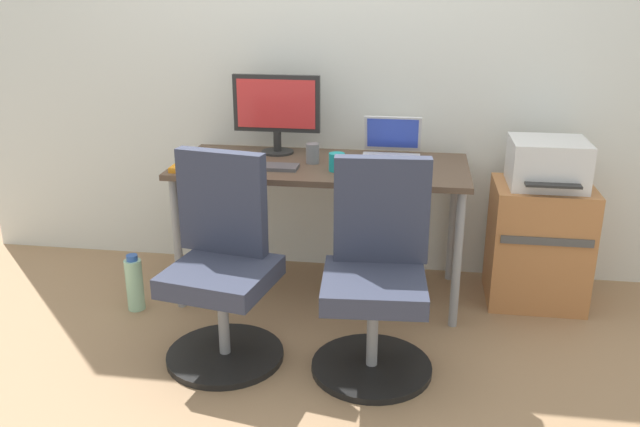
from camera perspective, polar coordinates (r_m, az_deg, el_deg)
ground_plane at (r=3.74m, az=0.11°, el=-6.75°), size 5.28×5.28×0.00m
back_wall at (r=3.78m, az=1.07°, el=14.12°), size 4.40×0.04×2.60m
desk at (r=3.50m, az=0.12°, el=3.18°), size 1.53×0.66×0.74m
office_chair_left at (r=3.02m, az=-8.43°, el=-4.74°), size 0.54×0.54×0.94m
office_chair_right at (r=2.91m, az=4.86°, el=-5.61°), size 0.54×0.54×0.94m
side_cabinet at (r=3.71m, az=18.31°, el=-2.49°), size 0.50×0.43×0.65m
printer at (r=3.58m, az=19.07°, el=4.14°), size 0.38×0.40×0.24m
water_bottle_on_floor at (r=3.63m, az=-15.73°, el=-5.85°), size 0.09×0.09×0.31m
desktop_monitor at (r=3.65m, az=-3.77°, el=9.05°), size 0.48×0.18×0.43m
open_laptop at (r=3.60m, az=6.20°, el=5.61°), size 0.31×0.30×0.22m
keyboard_by_monitor at (r=3.40m, az=-4.77°, el=4.07°), size 0.34×0.12×0.02m
keyboard_by_laptop at (r=3.20m, az=5.37°, el=3.07°), size 0.34×0.12×0.02m
mouse_by_monitor at (r=3.59m, az=-9.67°, el=4.79°), size 0.06×0.10×0.03m
mouse_by_laptop at (r=3.33m, az=8.75°, el=3.68°), size 0.06×0.10×0.03m
coffee_mug at (r=3.33m, az=1.45°, el=4.47°), size 0.08×0.08×0.09m
pen_cup at (r=3.47m, az=-0.65°, el=5.22°), size 0.07×0.07×0.10m
notebook at (r=3.41m, az=-10.90°, el=3.91°), size 0.21×0.15×0.03m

